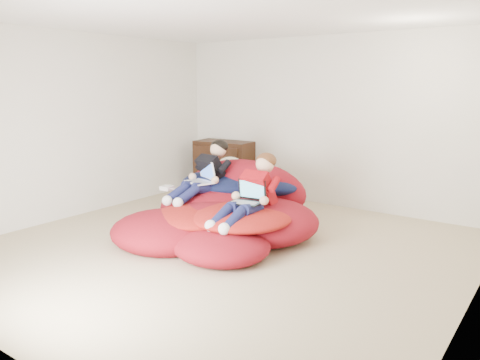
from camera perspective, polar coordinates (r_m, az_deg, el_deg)
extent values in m
cube|color=tan|center=(5.32, -2.13, -9.62)|extent=(5.10, 5.10, 0.25)
cube|color=silver|center=(7.13, 10.33, 6.99)|extent=(5.10, 0.02, 2.50)
cube|color=silver|center=(6.82, -19.25, 6.33)|extent=(0.02, 5.10, 2.50)
cube|color=white|center=(5.01, -2.37, 19.75)|extent=(5.10, 5.10, 0.02)
cube|color=black|center=(7.90, -1.92, 1.63)|extent=(1.00, 0.56, 0.87)
cube|color=black|center=(7.75, -3.04, -0.53)|extent=(0.87, 0.09, 0.21)
cylinder|color=#4C3F26|center=(7.74, -3.13, -0.55)|extent=(0.03, 0.06, 0.03)
cube|color=black|center=(7.70, -3.06, 1.37)|extent=(0.87, 0.09, 0.21)
cylinder|color=#4C3F26|center=(7.69, -3.15, 1.35)|extent=(0.03, 0.06, 0.03)
cube|color=black|center=(7.66, -3.08, 3.29)|extent=(0.87, 0.09, 0.21)
cylinder|color=#4C3F26|center=(7.64, -3.17, 3.27)|extent=(0.03, 0.06, 0.03)
ellipsoid|color=maroon|center=(6.19, -3.24, -3.19)|extent=(1.46, 1.31, 0.53)
ellipsoid|color=maroon|center=(5.60, 2.39, -5.00)|extent=(1.43, 1.39, 0.51)
ellipsoid|color=maroon|center=(5.53, -2.82, -5.46)|extent=(1.50, 1.20, 0.48)
ellipsoid|color=maroon|center=(5.47, -8.99, -6.20)|extent=(1.33, 1.22, 0.44)
ellipsoid|color=maroon|center=(4.98, -2.32, -7.97)|extent=(1.08, 0.98, 0.35)
ellipsoid|color=maroon|center=(6.37, 0.70, -1.10)|extent=(1.81, 0.80, 0.80)
ellipsoid|color=#11183D|center=(6.38, -2.10, -0.34)|extent=(1.19, 0.98, 0.30)
ellipsoid|color=#11183D|center=(6.04, 2.83, -0.65)|extent=(0.96, 0.67, 0.23)
ellipsoid|color=#B01D19|center=(5.27, 0.12, -4.48)|extent=(1.17, 1.17, 0.21)
ellipsoid|color=#B01D19|center=(5.44, -5.19, -4.46)|extent=(1.08, 0.98, 0.20)
ellipsoid|color=white|center=(6.83, -1.12, 1.65)|extent=(0.45, 0.28, 0.28)
cube|color=black|center=(6.17, -3.35, 1.05)|extent=(0.34, 0.41, 0.47)
sphere|color=#D7A683|center=(6.22, -2.67, 3.74)|extent=(0.22, 0.22, 0.22)
ellipsoid|color=black|center=(6.24, -2.52, 4.11)|extent=(0.24, 0.23, 0.18)
cylinder|color=#151943|center=(6.05, -5.68, -0.79)|extent=(0.18, 0.36, 0.19)
cylinder|color=#151943|center=(5.83, -7.67, -1.61)|extent=(0.15, 0.35, 0.22)
sphere|color=white|center=(5.72, -8.87, -2.51)|extent=(0.13, 0.13, 0.13)
cylinder|color=#151943|center=(5.93, -4.39, -1.00)|extent=(0.18, 0.36, 0.19)
cylinder|color=#151943|center=(5.71, -6.38, -1.85)|extent=(0.15, 0.35, 0.22)
sphere|color=white|center=(5.60, -7.57, -2.77)|extent=(0.13, 0.13, 0.13)
cube|color=#A40E15|center=(5.36, 2.33, -1.17)|extent=(0.32, 0.39, 0.47)
sphere|color=#D7A683|center=(5.41, 3.07, 1.96)|extent=(0.22, 0.22, 0.22)
ellipsoid|color=#502D15|center=(5.43, 3.23, 2.39)|extent=(0.24, 0.23, 0.18)
cylinder|color=#151943|center=(5.23, -0.22, -3.38)|extent=(0.16, 0.36, 0.20)
cylinder|color=#151943|center=(4.99, -2.32, -4.47)|extent=(0.13, 0.34, 0.23)
sphere|color=white|center=(4.88, -3.60, -5.60)|extent=(0.13, 0.13, 0.13)
cylinder|color=#151943|center=(5.13, 1.40, -3.68)|extent=(0.16, 0.36, 0.20)
cylinder|color=#151943|center=(4.89, -0.67, -4.81)|extent=(0.13, 0.34, 0.23)
sphere|color=white|center=(4.77, -1.93, -5.98)|extent=(0.13, 0.13, 0.13)
cube|color=white|center=(5.99, -4.97, -0.25)|extent=(0.42, 0.36, 0.01)
cube|color=gray|center=(5.97, -5.05, -0.18)|extent=(0.34, 0.23, 0.00)
cube|color=white|center=(6.07, -4.07, 1.21)|extent=(0.36, 0.17, 0.25)
cube|color=blue|center=(6.07, -4.12, 1.21)|extent=(0.31, 0.14, 0.20)
cube|color=black|center=(5.17, 0.67, -2.78)|extent=(0.37, 0.28, 0.01)
cube|color=gray|center=(5.16, 0.60, -2.71)|extent=(0.30, 0.17, 0.00)
cube|color=black|center=(5.25, 1.50, -1.16)|extent=(0.34, 0.09, 0.24)
cube|color=teal|center=(5.24, 1.45, -1.17)|extent=(0.30, 0.07, 0.19)
cube|color=white|center=(6.42, -8.89, -0.96)|extent=(0.16, 0.16, 0.05)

